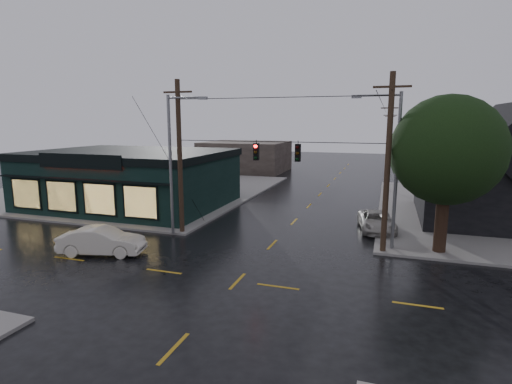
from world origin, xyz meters
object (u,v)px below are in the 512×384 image
(utility_pole_ne, at_px, (382,253))
(sedan_cream, at_px, (102,241))
(utility_pole_nw, at_px, (182,233))
(corner_tree, at_px, (447,151))
(suv_silver, at_px, (377,221))

(utility_pole_ne, relative_size, sedan_cream, 2.13)
(utility_pole_nw, distance_m, utility_pole_ne, 13.00)
(corner_tree, xyz_separation_m, utility_pole_nw, (-16.08, -0.93, -5.92))
(corner_tree, bearing_deg, sedan_cream, -161.31)
(utility_pole_ne, xyz_separation_m, sedan_cream, (-15.24, -5.27, 0.78))
(corner_tree, xyz_separation_m, sedan_cream, (-18.32, -6.20, -5.13))
(corner_tree, bearing_deg, utility_pole_ne, -163.22)
(corner_tree, relative_size, suv_silver, 1.84)
(corner_tree, relative_size, utility_pole_nw, 0.87)
(utility_pole_nw, bearing_deg, suv_silver, 21.18)
(corner_tree, height_order, utility_pole_ne, corner_tree)
(corner_tree, height_order, sedan_cream, corner_tree)
(corner_tree, bearing_deg, suv_silver, 132.40)
(sedan_cream, xyz_separation_m, suv_silver, (14.74, 10.11, -0.11))
(utility_pole_ne, bearing_deg, suv_silver, 95.89)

